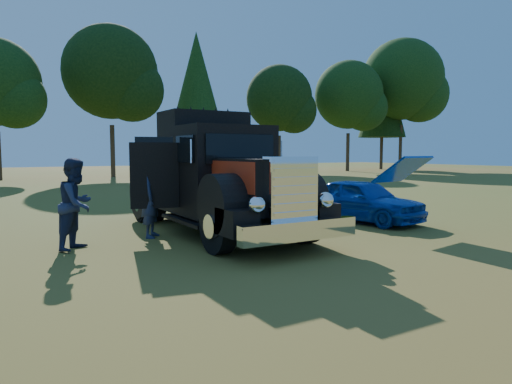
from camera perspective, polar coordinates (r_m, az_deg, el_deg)
The scene contains 6 objects.
ground at distance 9.03m, azimuth 2.76°, elevation -7.66°, with size 120.00×120.00×0.00m, color #3D581A.
treeline at distance 36.65m, azimuth -16.13°, elevation 14.34°, with size 74.65×24.04×14.51m.
diamond_t_truck at distance 11.13m, azimuth -4.69°, elevation 1.38°, with size 3.36×7.16×3.00m.
hotrod_coupe at distance 13.32m, azimuth 13.16°, elevation -0.97°, with size 2.02×4.14×1.89m.
spectator_near at distance 10.84m, azimuth -12.94°, elevation -0.72°, with size 0.67×0.44×1.85m, color #21254F.
spectator_far at distance 9.95m, azimuth -21.51°, elevation -1.41°, with size 0.90×0.70×1.86m, color #1A213D.
Camera 1 is at (-4.88, -7.34, 1.98)m, focal length 32.00 mm.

